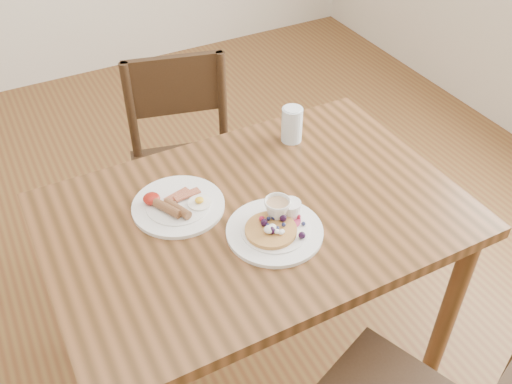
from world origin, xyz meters
TOP-DOWN VIEW (x-y plane):
  - ground at (0.00, 0.00)m, footprint 5.00×5.00m
  - dining_table at (0.00, 0.00)m, footprint 1.20×0.80m
  - chair_far at (0.02, 0.64)m, footprint 0.51×0.51m
  - pancake_plate at (0.01, -0.10)m, footprint 0.27×0.27m
  - breakfast_plate at (-0.20, 0.12)m, footprint 0.27×0.27m
  - teacup_saucer at (0.03, -0.07)m, footprint 0.14×0.14m
  - water_glass at (0.27, 0.26)m, footprint 0.07×0.07m

SIDE VIEW (x-z plane):
  - ground at x=0.00m, z-range 0.00..0.00m
  - chair_far at x=0.02m, z-range 0.05..0.93m
  - dining_table at x=0.00m, z-range 0.28..1.03m
  - breakfast_plate at x=-0.20m, z-range 0.74..0.78m
  - pancake_plate at x=0.01m, z-range 0.74..0.79m
  - teacup_saucer at x=0.03m, z-range 0.74..0.82m
  - water_glass at x=0.27m, z-range 0.75..0.87m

